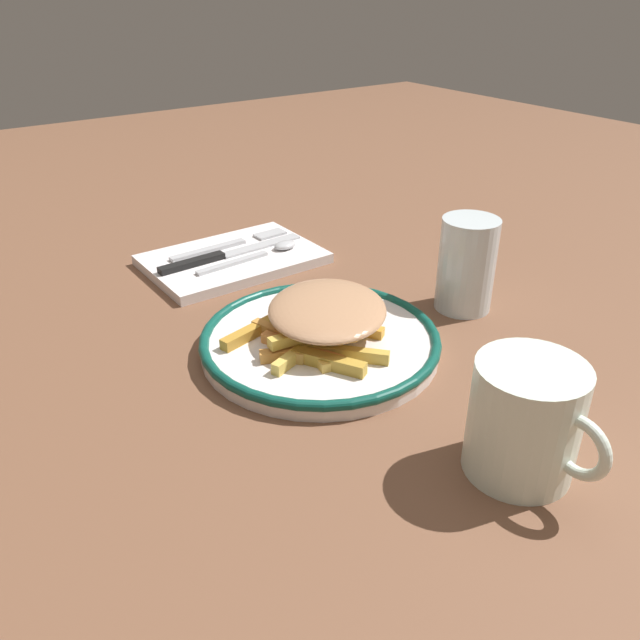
% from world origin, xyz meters
% --- Properties ---
extents(ground_plane, '(2.60, 2.60, 0.00)m').
position_xyz_m(ground_plane, '(0.00, 0.00, 0.00)').
color(ground_plane, brown).
extents(plate, '(0.25, 0.25, 0.02)m').
position_xyz_m(plate, '(0.00, 0.00, 0.01)').
color(plate, white).
rests_on(plate, ground_plane).
extents(fries_heap, '(0.19, 0.19, 0.04)m').
position_xyz_m(fries_heap, '(0.00, 0.00, 0.04)').
color(fries_heap, '#D08C3D').
rests_on(fries_heap, plate).
extents(napkin, '(0.15, 0.22, 0.01)m').
position_xyz_m(napkin, '(-0.25, 0.03, 0.01)').
color(napkin, white).
rests_on(napkin, ground_plane).
extents(fork, '(0.02, 0.18, 0.00)m').
position_xyz_m(fork, '(-0.28, 0.05, 0.02)').
color(fork, silver).
rests_on(fork, napkin).
extents(knife, '(0.02, 0.21, 0.01)m').
position_xyz_m(knife, '(-0.25, 0.01, 0.02)').
color(knife, black).
rests_on(knife, napkin).
extents(spoon, '(0.03, 0.15, 0.01)m').
position_xyz_m(spoon, '(-0.22, 0.07, 0.02)').
color(spoon, silver).
rests_on(spoon, napkin).
extents(water_glass, '(0.06, 0.06, 0.11)m').
position_xyz_m(water_glass, '(0.02, 0.19, 0.05)').
color(water_glass, silver).
rests_on(water_glass, ground_plane).
extents(coffee_mug, '(0.11, 0.08, 0.09)m').
position_xyz_m(coffee_mug, '(0.24, 0.02, 0.05)').
color(coffee_mug, white).
rests_on(coffee_mug, ground_plane).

